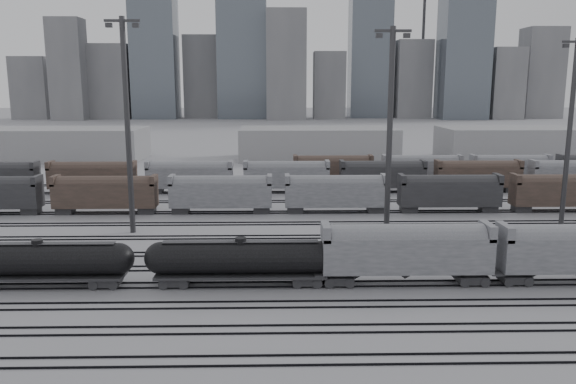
{
  "coord_description": "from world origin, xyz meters",
  "views": [
    {
      "loc": [
        -0.82,
        -49.59,
        18.53
      ],
      "look_at": [
        0.82,
        27.36,
        4.0
      ],
      "focal_mm": 35.0,
      "sensor_mm": 36.0,
      "label": 1
    }
  ],
  "objects_px": {
    "tank_car_a": "(39,261)",
    "hopper_car_a": "(406,248)",
    "tank_car_b": "(241,259)",
    "light_mast_c": "(390,135)"
  },
  "relations": [
    {
      "from": "tank_car_b",
      "to": "hopper_car_a",
      "type": "relative_size",
      "value": 1.13
    },
    {
      "from": "tank_car_b",
      "to": "light_mast_c",
      "type": "relative_size",
      "value": 0.72
    },
    {
      "from": "tank_car_a",
      "to": "hopper_car_a",
      "type": "distance_m",
      "value": 34.39
    },
    {
      "from": "tank_car_a",
      "to": "hopper_car_a",
      "type": "relative_size",
      "value": 1.11
    },
    {
      "from": "tank_car_b",
      "to": "light_mast_c",
      "type": "distance_m",
      "value": 22.36
    },
    {
      "from": "tank_car_a",
      "to": "light_mast_c",
      "type": "height_order",
      "value": "light_mast_c"
    },
    {
      "from": "light_mast_c",
      "to": "tank_car_b",
      "type": "bearing_deg",
      "value": -144.27
    },
    {
      "from": "tank_car_b",
      "to": "hopper_car_a",
      "type": "bearing_deg",
      "value": 0.0
    },
    {
      "from": "hopper_car_a",
      "to": "light_mast_c",
      "type": "bearing_deg",
      "value": 88.0
    },
    {
      "from": "tank_car_a",
      "to": "tank_car_b",
      "type": "relative_size",
      "value": 0.98
    }
  ]
}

